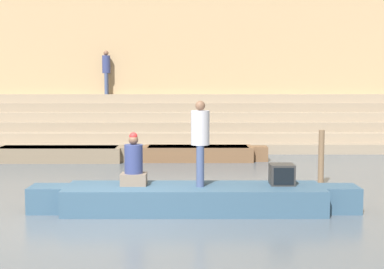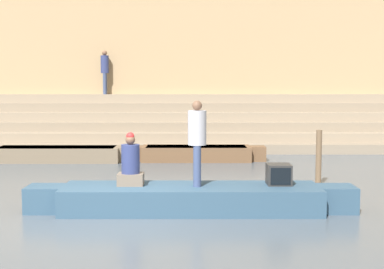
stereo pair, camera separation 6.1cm
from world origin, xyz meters
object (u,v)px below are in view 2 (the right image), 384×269
Objects in this scene: person_rowing at (131,164)px; person_on_steps at (106,69)px; rowboat_main at (192,198)px; moored_boat_shore at (58,154)px; person_standing at (198,137)px; moored_boat_distant at (197,153)px; tv_set at (280,174)px; mooring_post at (320,158)px.

person_on_steps is (-2.39, 11.75, 2.21)m from person_rowing.
moored_boat_shore is (-4.35, 6.82, -0.01)m from rowboat_main.
person_standing is 12.49m from person_on_steps.
moored_boat_distant is (0.16, 7.00, -0.01)m from rowboat_main.
tv_set is (1.62, 0.11, -0.75)m from person_standing.
tv_set is at bearing -46.16° from moored_boat_shore.
tv_set is at bearing -7.14° from person_rowing.
person_rowing reaches higher than rowboat_main.
mooring_post is (3.11, 2.59, 0.42)m from rowboat_main.
person_on_steps reaches higher than tv_set.
moored_boat_distant is (1.35, 6.90, -0.66)m from person_rowing.
rowboat_main is at bearing -170.35° from person_on_steps.
person_rowing is 0.20× the size of moored_boat_shore.
rowboat_main is 1.36m from person_rowing.
tv_set reaches higher than rowboat_main.
person_rowing is 0.23× the size of moored_boat_distant.
mooring_post is at bearing -28.10° from moored_boat_shore.
tv_set is at bearing 4.07° from rowboat_main.
moored_boat_distant is at bearing 87.99° from rowboat_main.
mooring_post is at bearing -52.37° from moored_boat_distant.
person_on_steps reaches higher than person_standing.
tv_set is 2.80m from mooring_post.
person_rowing is at bearing 174.49° from rowboat_main.
rowboat_main is 13.68× the size of tv_set.
rowboat_main is at bearing -12.83° from person_rowing.
rowboat_main is 3.58× the size of person_on_steps.
mooring_post is at bearing 39.10° from rowboat_main.
person_standing is at bearing -86.46° from moored_boat_distant.
moored_boat_shore is at bearing -173.87° from moored_boat_distant.
moored_boat_shore is at bearing 107.16° from person_rowing.
person_standing reaches higher than mooring_post.
person_rowing is at bearing -63.34° from moored_boat_shore.
moored_boat_shore is (-6.09, 6.68, -0.46)m from tv_set.
person_on_steps is at bearing 131.45° from moored_boat_distant.
moored_boat_shore is at bearing 150.45° from mooring_post.
mooring_post is 11.67m from person_on_steps.
moored_boat_distant is at bearing -149.54° from person_on_steps.
moored_boat_distant is 3.26× the size of mooring_post.
moored_boat_shore is at bearing 136.35° from tv_set.
person_on_steps reaches higher than rowboat_main.
person_on_steps is at bearing 103.80° from person_standing.
tv_set is 0.09× the size of moored_boat_shore.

